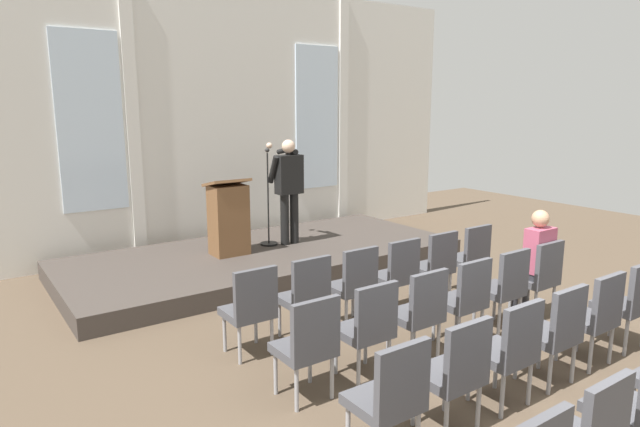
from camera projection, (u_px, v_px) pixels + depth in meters
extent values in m
plane|color=brown|center=(584.00, 421.00, 4.42)|extent=(17.79, 17.79, 0.00)
cube|color=silver|center=(216.00, 119.00, 9.48)|extent=(10.35, 0.10, 4.48)
cube|color=silver|center=(90.00, 122.00, 8.27)|extent=(0.96, 0.04, 2.69)
cube|color=silver|center=(132.00, 120.00, 8.62)|extent=(0.20, 0.08, 4.48)
cube|color=silver|center=(317.00, 118.00, 10.59)|extent=(0.96, 0.04, 2.69)
cube|color=silver|center=(343.00, 116.00, 10.95)|extent=(0.20, 0.08, 4.48)
cube|color=#3F3833|center=(264.00, 258.00, 8.59)|extent=(6.01, 2.63, 0.26)
cylinder|color=black|center=(285.00, 219.00, 8.81)|extent=(0.14, 0.14, 0.82)
cylinder|color=black|center=(294.00, 218.00, 8.91)|extent=(0.14, 0.14, 0.82)
cube|color=black|center=(289.00, 174.00, 8.72)|extent=(0.42, 0.22, 0.62)
cube|color=navy|center=(285.00, 169.00, 8.80)|extent=(0.06, 0.01, 0.37)
sphere|color=beige|center=(288.00, 146.00, 8.64)|extent=(0.21, 0.21, 0.21)
cylinder|color=black|center=(273.00, 169.00, 8.63)|extent=(0.09, 0.28, 0.45)
cylinder|color=black|center=(292.00, 153.00, 8.84)|extent=(0.15, 0.36, 0.15)
cylinder|color=black|center=(284.00, 151.00, 8.90)|extent=(0.11, 0.34, 0.15)
sphere|color=beige|center=(269.00, 146.00, 9.03)|extent=(0.10, 0.10, 0.10)
cylinder|color=black|center=(269.00, 244.00, 8.87)|extent=(0.28, 0.28, 0.03)
cylinder|color=black|center=(268.00, 198.00, 8.72)|extent=(0.02, 0.02, 1.45)
sphere|color=#262626|center=(267.00, 150.00, 8.57)|extent=(0.07, 0.07, 0.07)
cube|color=brown|center=(229.00, 220.00, 8.22)|extent=(0.52, 0.40, 1.05)
cube|color=brown|center=(227.00, 182.00, 8.12)|extent=(0.60, 0.48, 0.14)
cylinder|color=#99999E|center=(256.00, 325.00, 5.82)|extent=(0.04, 0.04, 0.40)
cylinder|color=#99999E|center=(225.00, 333.00, 5.62)|extent=(0.04, 0.04, 0.40)
cylinder|color=#99999E|center=(272.00, 336.00, 5.55)|extent=(0.04, 0.04, 0.40)
cylinder|color=#99999E|center=(240.00, 345.00, 5.35)|extent=(0.04, 0.04, 0.40)
cube|color=#47474C|center=(247.00, 312.00, 5.54)|extent=(0.46, 0.44, 0.08)
cube|color=#47474C|center=(256.00, 292.00, 5.33)|extent=(0.46, 0.06, 0.46)
cylinder|color=#99999E|center=(307.00, 312.00, 6.19)|extent=(0.04, 0.04, 0.40)
cylinder|color=#99999E|center=(280.00, 319.00, 5.99)|extent=(0.04, 0.04, 0.40)
cylinder|color=#99999E|center=(325.00, 322.00, 5.92)|extent=(0.04, 0.04, 0.40)
cylinder|color=#99999E|center=(296.00, 329.00, 5.72)|extent=(0.04, 0.04, 0.40)
cube|color=#47474C|center=(302.00, 299.00, 5.91)|extent=(0.46, 0.44, 0.08)
cube|color=#47474C|center=(312.00, 280.00, 5.70)|extent=(0.46, 0.06, 0.46)
cylinder|color=#99999E|center=(353.00, 300.00, 6.56)|extent=(0.04, 0.04, 0.40)
cylinder|color=#99999E|center=(328.00, 307.00, 6.35)|extent=(0.04, 0.04, 0.40)
cylinder|color=#99999E|center=(371.00, 309.00, 6.28)|extent=(0.04, 0.04, 0.40)
cylinder|color=#99999E|center=(346.00, 316.00, 6.08)|extent=(0.04, 0.04, 0.40)
cube|color=#47474C|center=(350.00, 288.00, 6.27)|extent=(0.46, 0.44, 0.08)
cube|color=#47474C|center=(361.00, 269.00, 6.07)|extent=(0.46, 0.06, 0.46)
cylinder|color=#99999E|center=(394.00, 290.00, 6.92)|extent=(0.04, 0.04, 0.40)
cylinder|color=#99999E|center=(372.00, 295.00, 6.72)|extent=(0.04, 0.04, 0.40)
cylinder|color=#99999E|center=(413.00, 297.00, 6.65)|extent=(0.04, 0.04, 0.40)
cylinder|color=#99999E|center=(390.00, 304.00, 6.45)|extent=(0.04, 0.04, 0.40)
cube|color=#47474C|center=(393.00, 278.00, 6.64)|extent=(0.46, 0.44, 0.08)
cube|color=#47474C|center=(404.00, 260.00, 6.43)|extent=(0.46, 0.06, 0.46)
cylinder|color=#99999E|center=(430.00, 280.00, 7.29)|extent=(0.04, 0.04, 0.40)
cylinder|color=#99999E|center=(411.00, 285.00, 7.09)|extent=(0.04, 0.04, 0.40)
cylinder|color=#99999E|center=(450.00, 287.00, 7.01)|extent=(0.04, 0.04, 0.40)
cylinder|color=#99999E|center=(430.00, 293.00, 6.81)|extent=(0.04, 0.04, 0.40)
cube|color=#47474C|center=(431.00, 268.00, 7.00)|extent=(0.46, 0.44, 0.08)
cube|color=#47474C|center=(443.00, 251.00, 6.80)|extent=(0.46, 0.06, 0.46)
cylinder|color=#99999E|center=(463.00, 272.00, 7.65)|extent=(0.04, 0.04, 0.40)
cylinder|color=#99999E|center=(446.00, 276.00, 7.45)|extent=(0.04, 0.04, 0.40)
cylinder|color=#99999E|center=(483.00, 278.00, 7.38)|extent=(0.04, 0.04, 0.40)
cylinder|color=#99999E|center=(465.00, 283.00, 7.18)|extent=(0.04, 0.04, 0.40)
cube|color=#47474C|center=(465.00, 260.00, 7.37)|extent=(0.46, 0.44, 0.08)
cube|color=#47474C|center=(478.00, 244.00, 7.16)|extent=(0.46, 0.06, 0.46)
cylinder|color=#99999E|center=(310.00, 362.00, 5.00)|extent=(0.04, 0.04, 0.40)
cylinder|color=#99999E|center=(276.00, 373.00, 4.79)|extent=(0.04, 0.04, 0.40)
cylinder|color=#99999E|center=(332.00, 377.00, 4.72)|extent=(0.04, 0.04, 0.40)
cylinder|color=#99999E|center=(297.00, 389.00, 4.52)|extent=(0.04, 0.04, 0.40)
cube|color=#47474C|center=(303.00, 349.00, 4.71)|extent=(0.46, 0.44, 0.08)
cube|color=#47474C|center=(316.00, 327.00, 4.51)|extent=(0.46, 0.06, 0.46)
cylinder|color=#99999E|center=(365.00, 344.00, 5.36)|extent=(0.04, 0.04, 0.40)
cylinder|color=#99999E|center=(336.00, 354.00, 5.16)|extent=(0.04, 0.04, 0.40)
cylinder|color=#99999E|center=(389.00, 357.00, 5.09)|extent=(0.04, 0.04, 0.40)
cylinder|color=#99999E|center=(359.00, 368.00, 4.89)|extent=(0.04, 0.04, 0.40)
cube|color=#47474C|center=(363.00, 331.00, 5.08)|extent=(0.46, 0.44, 0.08)
cube|color=#47474C|center=(377.00, 310.00, 4.87)|extent=(0.46, 0.06, 0.46)
cylinder|color=#99999E|center=(414.00, 329.00, 5.73)|extent=(0.04, 0.04, 0.40)
cylinder|color=#99999E|center=(388.00, 337.00, 5.53)|extent=(0.04, 0.04, 0.40)
cylinder|color=#99999E|center=(438.00, 340.00, 5.45)|extent=(0.04, 0.04, 0.40)
cylinder|color=#99999E|center=(412.00, 349.00, 5.25)|extent=(0.04, 0.04, 0.40)
cube|color=#47474C|center=(414.00, 316.00, 5.44)|extent=(0.46, 0.44, 0.08)
cube|color=#47474C|center=(429.00, 295.00, 5.24)|extent=(0.46, 0.06, 0.46)
cylinder|color=#99999E|center=(457.00, 315.00, 6.09)|extent=(0.04, 0.04, 0.40)
cylinder|color=#99999E|center=(434.00, 322.00, 5.89)|extent=(0.04, 0.04, 0.40)
cylinder|color=#99999E|center=(481.00, 325.00, 5.82)|extent=(0.04, 0.04, 0.40)
cylinder|color=#99999E|center=(458.00, 333.00, 5.62)|extent=(0.04, 0.04, 0.40)
cube|color=#47474C|center=(459.00, 302.00, 5.81)|extent=(0.46, 0.44, 0.08)
cube|color=#47474C|center=(474.00, 283.00, 5.60)|extent=(0.46, 0.06, 0.46)
cylinder|color=#99999E|center=(495.00, 303.00, 6.46)|extent=(0.04, 0.04, 0.40)
cylinder|color=#99999E|center=(474.00, 310.00, 6.26)|extent=(0.04, 0.04, 0.40)
cylinder|color=#99999E|center=(519.00, 312.00, 6.19)|extent=(0.04, 0.04, 0.40)
cylinder|color=#99999E|center=(499.00, 319.00, 5.98)|extent=(0.04, 0.04, 0.40)
cube|color=#47474C|center=(498.00, 291.00, 6.18)|extent=(0.46, 0.44, 0.08)
cube|color=#47474C|center=(514.00, 272.00, 5.97)|extent=(0.46, 0.06, 0.46)
cylinder|color=#99999E|center=(528.00, 292.00, 6.83)|extent=(0.04, 0.04, 0.40)
cylinder|color=#99999E|center=(510.00, 298.00, 6.62)|extent=(0.04, 0.04, 0.40)
cylinder|color=#99999E|center=(553.00, 300.00, 6.55)|extent=(0.04, 0.04, 0.40)
cylinder|color=#99999E|center=(535.00, 307.00, 6.35)|extent=(0.04, 0.04, 0.40)
cube|color=#47474C|center=(533.00, 280.00, 6.54)|extent=(0.46, 0.44, 0.08)
cube|color=#47474C|center=(549.00, 262.00, 6.33)|extent=(0.46, 0.06, 0.46)
cylinder|color=#2D2D33|center=(514.00, 295.00, 6.68)|extent=(0.10, 0.10, 0.44)
cylinder|color=#2D2D33|center=(523.00, 292.00, 6.78)|extent=(0.10, 0.10, 0.44)
cube|color=#2D2D33|center=(529.00, 274.00, 6.58)|extent=(0.34, 0.36, 0.12)
cube|color=#B24C66|center=(539.00, 250.00, 6.43)|extent=(0.36, 0.20, 0.52)
sphere|color=tan|center=(540.00, 218.00, 6.37)|extent=(0.20, 0.20, 0.20)
cylinder|color=#99999E|center=(386.00, 413.00, 4.17)|extent=(0.04, 0.04, 0.40)
cube|color=#47474C|center=(383.00, 402.00, 3.88)|extent=(0.46, 0.44, 0.08)
cube|color=#47474C|center=(403.00, 377.00, 3.68)|extent=(0.46, 0.06, 0.46)
cylinder|color=#99999E|center=(445.00, 388.00, 4.53)|extent=(0.04, 0.04, 0.40)
cylinder|color=#99999E|center=(414.00, 402.00, 4.33)|extent=(0.04, 0.04, 0.40)
cylinder|color=#99999E|center=(478.00, 407.00, 4.26)|extent=(0.04, 0.04, 0.40)
cylinder|color=#99999E|center=(446.00, 422.00, 4.06)|extent=(0.04, 0.04, 0.40)
cube|color=#47474C|center=(447.00, 376.00, 4.25)|extent=(0.46, 0.44, 0.08)
cube|color=#47474C|center=(468.00, 352.00, 4.04)|extent=(0.46, 0.06, 0.46)
cylinder|color=#99999E|center=(496.00, 367.00, 4.90)|extent=(0.04, 0.04, 0.40)
cylinder|color=#99999E|center=(469.00, 378.00, 4.70)|extent=(0.04, 0.04, 0.40)
cylinder|color=#99999E|center=(529.00, 383.00, 4.63)|extent=(0.04, 0.04, 0.40)
cylinder|color=#99999E|center=(502.00, 395.00, 4.42)|extent=(0.04, 0.04, 0.40)
cube|color=#47474C|center=(501.00, 354.00, 4.62)|extent=(0.46, 0.44, 0.08)
cube|color=#47474C|center=(523.00, 332.00, 4.41)|extent=(0.46, 0.06, 0.46)
cylinder|color=#99999E|center=(540.00, 349.00, 5.27)|extent=(0.04, 0.04, 0.40)
cylinder|color=#99999E|center=(516.00, 358.00, 5.06)|extent=(0.04, 0.04, 0.40)
cylinder|color=#99999E|center=(573.00, 362.00, 4.99)|extent=(0.04, 0.04, 0.40)
cylinder|color=#99999E|center=(550.00, 373.00, 4.79)|extent=(0.04, 0.04, 0.40)
cube|color=#47474C|center=(547.00, 336.00, 4.98)|extent=(0.46, 0.44, 0.08)
cube|color=#47474C|center=(569.00, 314.00, 4.77)|extent=(0.46, 0.06, 0.46)
cylinder|color=#99999E|center=(578.00, 333.00, 5.63)|extent=(0.04, 0.04, 0.40)
cylinder|color=#99999E|center=(557.00, 341.00, 5.43)|extent=(0.04, 0.04, 0.40)
cylinder|color=#99999E|center=(611.00, 344.00, 5.36)|extent=(0.04, 0.04, 0.40)
cylinder|color=#99999E|center=(591.00, 354.00, 5.16)|extent=(0.04, 0.04, 0.40)
cube|color=#47474C|center=(586.00, 320.00, 5.35)|extent=(0.46, 0.44, 0.08)
cube|color=#47474C|center=(608.00, 299.00, 5.14)|extent=(0.46, 0.06, 0.46)
cylinder|color=#99999E|center=(611.00, 319.00, 6.00)|extent=(0.04, 0.04, 0.40)
cylinder|color=#99999E|center=(593.00, 326.00, 5.80)|extent=(0.04, 0.04, 0.40)
cylinder|color=#99999E|center=(626.00, 337.00, 5.52)|extent=(0.04, 0.04, 0.40)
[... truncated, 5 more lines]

